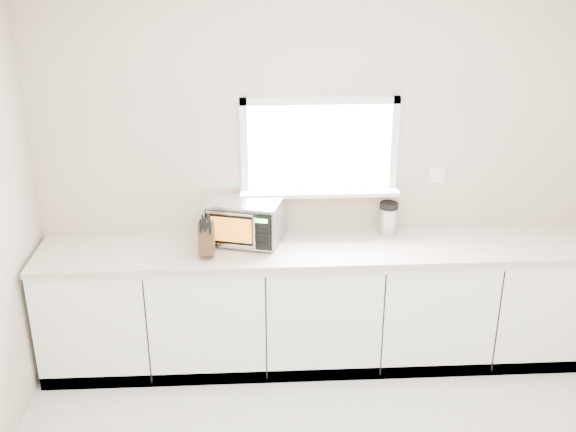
{
  "coord_description": "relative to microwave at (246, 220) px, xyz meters",
  "views": [
    {
      "loc": [
        -0.47,
        -2.53,
        2.88
      ],
      "look_at": [
        -0.24,
        1.55,
        1.21
      ],
      "focal_mm": 42.0,
      "sensor_mm": 36.0,
      "label": 1
    }
  ],
  "objects": [
    {
      "name": "microwave",
      "position": [
        0.0,
        0.0,
        0.0
      ],
      "size": [
        0.57,
        0.5,
        0.31
      ],
      "rotation": [
        0.0,
        0.0,
        -0.28
      ],
      "color": "black",
      "rests_on": "countertop"
    },
    {
      "name": "knife_block",
      "position": [
        -0.26,
        -0.22,
        -0.03
      ],
      "size": [
        0.1,
        0.22,
        0.31
      ],
      "rotation": [
        0.0,
        0.0,
        -0.01
      ],
      "color": "#4A351A",
      "rests_on": "countertop"
    },
    {
      "name": "back_wall",
      "position": [
        0.52,
        0.2,
        0.28
      ],
      "size": [
        4.0,
        0.17,
        2.7
      ],
      "color": "beige",
      "rests_on": "ground"
    },
    {
      "name": "coffee_grinder",
      "position": [
        1.02,
        0.08,
        -0.04
      ],
      "size": [
        0.17,
        0.17,
        0.24
      ],
      "rotation": [
        0.0,
        0.0,
        0.31
      ],
      "color": "#A8ABB0",
      "rests_on": "countertop"
    },
    {
      "name": "cutting_board",
      "position": [
        -0.06,
        0.14,
        -0.0
      ],
      "size": [
        0.33,
        0.08,
        0.32
      ],
      "primitive_type": "cylinder",
      "rotation": [
        1.4,
        0.0,
        0.0
      ],
      "color": "#A66F40",
      "rests_on": "countertop"
    },
    {
      "name": "countertop",
      "position": [
        0.52,
        -0.11,
        -0.18
      ],
      "size": [
        3.92,
        0.64,
        0.04
      ],
      "primitive_type": "cube",
      "color": "beige",
      "rests_on": "cabinets"
    },
    {
      "name": "cabinets",
      "position": [
        0.52,
        -0.1,
        -0.64
      ],
      "size": [
        3.92,
        0.6,
        0.88
      ],
      "primitive_type": "cube",
      "color": "white",
      "rests_on": "ground"
    }
  ]
}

